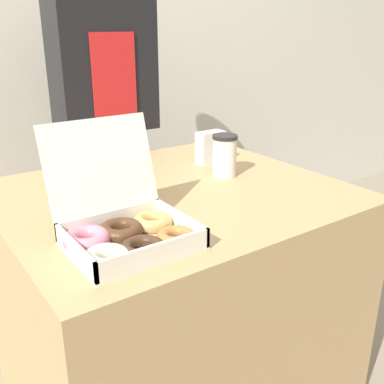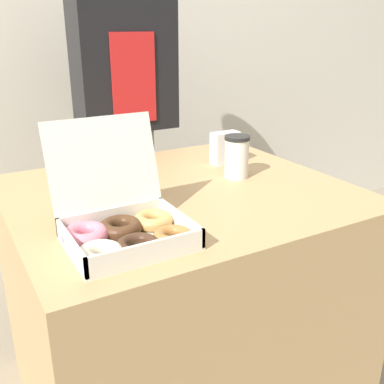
{
  "view_description": "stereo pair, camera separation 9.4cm",
  "coord_description": "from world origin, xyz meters",
  "px_view_note": "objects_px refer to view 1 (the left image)",
  "views": [
    {
      "loc": [
        -0.69,
        -1.09,
        1.24
      ],
      "look_at": [
        -0.11,
        -0.26,
        0.86
      ],
      "focal_mm": 42.0,
      "sensor_mm": 36.0,
      "label": 1
    },
    {
      "loc": [
        -0.61,
        -1.14,
        1.24
      ],
      "look_at": [
        -0.11,
        -0.26,
        0.86
      ],
      "focal_mm": 42.0,
      "sensor_mm": 36.0,
      "label": 2
    }
  ],
  "objects_px": {
    "napkin_holder": "(210,147)",
    "person_customer": "(107,118)",
    "coffee_cup": "(225,156)",
    "donut_box": "(125,229)"
  },
  "relations": [
    {
      "from": "napkin_holder",
      "to": "person_customer",
      "type": "distance_m",
      "value": 0.49
    },
    {
      "from": "coffee_cup",
      "to": "person_customer",
      "type": "distance_m",
      "value": 0.62
    },
    {
      "from": "donut_box",
      "to": "person_customer",
      "type": "relative_size",
      "value": 0.19
    },
    {
      "from": "donut_box",
      "to": "person_customer",
      "type": "distance_m",
      "value": 0.93
    },
    {
      "from": "napkin_holder",
      "to": "person_customer",
      "type": "relative_size",
      "value": 0.07
    },
    {
      "from": "coffee_cup",
      "to": "donut_box",
      "type": "bearing_deg",
      "value": -152.78
    },
    {
      "from": "coffee_cup",
      "to": "napkin_holder",
      "type": "bearing_deg",
      "value": 69.56
    },
    {
      "from": "napkin_holder",
      "to": "person_customer",
      "type": "height_order",
      "value": "person_customer"
    },
    {
      "from": "coffee_cup",
      "to": "person_customer",
      "type": "height_order",
      "value": "person_customer"
    },
    {
      "from": "coffee_cup",
      "to": "person_customer",
      "type": "relative_size",
      "value": 0.09
    }
  ]
}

